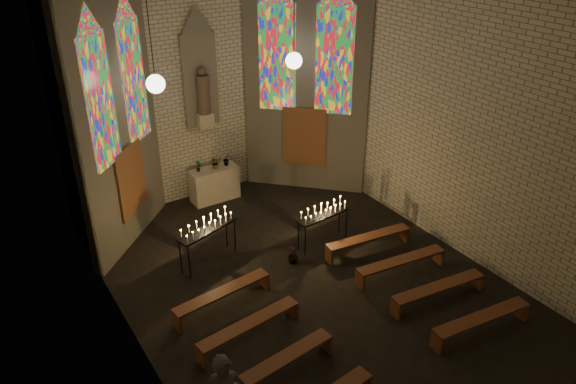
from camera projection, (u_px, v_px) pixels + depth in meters
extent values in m
plane|color=black|center=(321.00, 296.00, 12.72)|extent=(12.00, 12.00, 0.00)
cube|color=beige|center=(199.00, 80.00, 15.54)|extent=(8.00, 0.02, 7.00)
cube|color=beige|center=(129.00, 209.00, 9.17)|extent=(0.02, 12.00, 7.00)
cube|color=beige|center=(466.00, 117.00, 12.98)|extent=(0.02, 12.00, 7.00)
cube|color=beige|center=(115.00, 111.00, 13.30)|extent=(2.72, 2.72, 7.00)
cube|color=beige|center=(306.00, 76.00, 15.92)|extent=(2.72, 2.72, 7.00)
cube|color=#4C3F8C|center=(100.00, 103.00, 12.34)|extent=(0.78, 0.78, 3.00)
cube|color=#4C3F8C|center=(134.00, 82.00, 13.74)|extent=(0.78, 0.78, 3.00)
cube|color=#4C3F8C|center=(277.00, 58.00, 15.70)|extent=(0.78, 0.78, 3.00)
cube|color=#4C3F8C|center=(334.00, 61.00, 15.39)|extent=(0.78, 0.78, 3.00)
cube|color=brown|center=(131.00, 180.00, 14.11)|extent=(0.95, 0.95, 1.80)
cube|color=brown|center=(304.00, 137.00, 16.61)|extent=(0.95, 0.95, 1.80)
cube|color=gray|center=(200.00, 81.00, 15.48)|extent=(1.00, 0.12, 2.60)
cone|color=gray|center=(196.00, 20.00, 14.70)|extent=(1.00, 1.00, 0.80)
cube|color=beige|center=(205.00, 120.00, 15.89)|extent=(0.45, 0.30, 0.40)
cylinder|color=brown|center=(203.00, 94.00, 15.54)|extent=(0.36, 0.36, 1.10)
sphere|color=brown|center=(202.00, 71.00, 15.23)|extent=(0.26, 0.26, 0.26)
sphere|color=white|center=(156.00, 84.00, 12.89)|extent=(0.44, 0.44, 0.44)
cylinder|color=black|center=(148.00, 22.00, 12.24)|extent=(0.02, 0.02, 2.80)
sphere|color=white|center=(294.00, 61.00, 14.70)|extent=(0.44, 0.44, 0.44)
cylinder|color=black|center=(294.00, 5.00, 14.04)|extent=(0.02, 0.02, 2.80)
cube|color=beige|center=(214.00, 184.00, 16.54)|extent=(1.40, 0.60, 1.00)
imported|color=#4C723F|center=(198.00, 166.00, 16.07)|extent=(0.19, 0.14, 0.34)
imported|color=#4C723F|center=(215.00, 163.00, 16.24)|extent=(0.36, 0.33, 0.36)
imported|color=#4C723F|center=(226.00, 159.00, 16.45)|extent=(0.26, 0.24, 0.38)
imported|color=#4C723F|center=(293.00, 255.00, 13.77)|extent=(0.31, 0.31, 0.45)
cube|color=black|center=(207.00, 230.00, 13.48)|extent=(1.66, 0.86, 0.05)
cylinder|color=black|center=(189.00, 262.00, 13.10)|extent=(0.03, 0.03, 0.91)
cylinder|color=black|center=(235.00, 235.00, 14.13)|extent=(0.03, 0.03, 0.91)
cylinder|color=black|center=(181.00, 258.00, 13.27)|extent=(0.03, 0.03, 0.91)
cylinder|color=black|center=(226.00, 231.00, 14.30)|extent=(0.03, 0.03, 0.91)
cube|color=black|center=(323.00, 215.00, 14.24)|extent=(1.50, 0.47, 0.05)
cylinder|color=black|center=(305.00, 241.00, 13.97)|extent=(0.03, 0.03, 0.83)
cylinder|color=black|center=(346.00, 224.00, 14.71)|extent=(0.03, 0.03, 0.83)
cylinder|color=black|center=(298.00, 236.00, 14.17)|extent=(0.03, 0.03, 0.83)
cylinder|color=black|center=(339.00, 219.00, 14.91)|extent=(0.03, 0.03, 0.83)
cube|color=brown|center=(222.00, 292.00, 12.18)|extent=(2.36, 0.59, 0.06)
cube|color=brown|center=(177.00, 322.00, 11.64)|extent=(0.09, 0.33, 0.42)
cube|color=brown|center=(264.00, 280.00, 12.91)|extent=(0.09, 0.33, 0.42)
cube|color=brown|center=(369.00, 237.00, 14.13)|extent=(2.36, 0.59, 0.06)
cube|color=brown|center=(329.00, 255.00, 13.79)|extent=(0.09, 0.33, 0.42)
cube|color=brown|center=(405.00, 233.00, 14.67)|extent=(0.09, 0.33, 0.42)
cube|color=brown|center=(249.00, 323.00, 11.28)|extent=(2.36, 0.59, 0.06)
cube|color=brown|center=(201.00, 357.00, 10.75)|extent=(0.09, 0.33, 0.42)
cube|color=brown|center=(293.00, 308.00, 12.02)|extent=(0.09, 0.33, 0.42)
cube|color=brown|center=(401.00, 260.00, 13.24)|extent=(2.36, 0.59, 0.06)
cube|color=brown|center=(360.00, 280.00, 12.89)|extent=(0.09, 0.33, 0.42)
cube|color=brown|center=(438.00, 255.00, 13.78)|extent=(0.09, 0.33, 0.42)
cube|color=brown|center=(281.00, 360.00, 10.39)|extent=(2.36, 0.59, 0.06)
cube|color=brown|center=(326.00, 342.00, 11.12)|extent=(0.09, 0.33, 0.42)
cube|color=brown|center=(439.00, 287.00, 12.34)|extent=(2.36, 0.59, 0.06)
cube|color=brown|center=(395.00, 309.00, 12.00)|extent=(0.09, 0.33, 0.42)
cube|color=brown|center=(477.00, 281.00, 12.88)|extent=(0.09, 0.33, 0.42)
cube|color=brown|center=(364.00, 381.00, 10.23)|extent=(0.09, 0.33, 0.42)
cube|color=brown|center=(482.00, 317.00, 11.45)|extent=(2.36, 0.59, 0.06)
cube|color=brown|center=(437.00, 342.00, 11.11)|extent=(0.09, 0.33, 0.42)
cube|color=brown|center=(521.00, 309.00, 11.99)|extent=(0.09, 0.33, 0.42)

